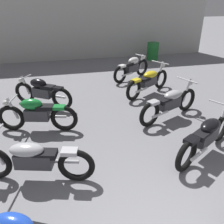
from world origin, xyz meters
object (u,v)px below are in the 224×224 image
Objects in this scene: motorcycle_left_row_2 at (37,114)px; motorcycle_right_row_3 at (149,81)px; motorcycle_right_row_1 at (207,135)px; motorcycle_right_row_2 at (170,103)px; motorcycle_left_row_3 at (42,92)px; motorcycle_right_row_4 at (132,68)px; oil_drum at (153,51)px; motorcycle_left_row_1 at (33,159)px.

motorcycle_left_row_2 is 3.86m from motorcycle_right_row_3.
motorcycle_right_row_1 is 1.67m from motorcycle_right_row_2.
motorcycle_left_row_3 is at bearing -176.77° from motorcycle_right_row_3.
motorcycle_right_row_3 reaches higher than motorcycle_right_row_4.
motorcycle_left_row_2 is 2.28× the size of oil_drum.
oil_drum is at bearing 47.51° from motorcycle_left_row_2.
motorcycle_left_row_1 is 1.05× the size of motorcycle_right_row_2.
motorcycle_left_row_1 reaches higher than motorcycle_right_row_4.
motorcycle_left_row_1 is at bearing -124.15° from motorcycle_right_row_4.
motorcycle_right_row_4 is (3.32, 1.76, 0.00)m from motorcycle_left_row_3.
motorcycle_right_row_2 is 1.17× the size of motorcycle_right_row_4.
motorcycle_right_row_3 reaches higher than motorcycle_left_row_2.
motorcycle_left_row_3 is 0.99× the size of motorcycle_right_row_4.
motorcycle_left_row_3 is 6.82m from oil_drum.
motorcycle_left_row_1 is at bearing -124.86° from oil_drum.
motorcycle_right_row_1 is 1.11× the size of motorcycle_right_row_4.
motorcycle_right_row_2 is (3.35, -1.56, -0.01)m from motorcycle_left_row_3.
motorcycle_right_row_1 is at bearing -89.37° from motorcycle_right_row_4.
motorcycle_right_row_1 is 7.82m from oil_drum.
motorcycle_left_row_1 is at bearing -135.44° from motorcycle_right_row_3.
oil_drum is (1.91, 2.61, -0.03)m from motorcycle_right_row_4.
motorcycle_right_row_4 is at bearing 90.52° from motorcycle_right_row_2.
motorcycle_right_row_4 is at bearing 55.85° from motorcycle_left_row_1.
motorcycle_left_row_3 is at bearing 155.08° from motorcycle_right_row_2.
motorcycle_right_row_1 is (3.47, -1.79, -0.01)m from motorcycle_left_row_2.
motorcycle_right_row_3 is at bearing 88.14° from motorcycle_right_row_2.
motorcycle_left_row_2 is 4.68m from motorcycle_right_row_4.
motorcycle_right_row_4 is (3.39, 4.99, 0.01)m from motorcycle_left_row_1.
motorcycle_left_row_2 is 1.01× the size of motorcycle_right_row_1.
motorcycle_right_row_4 is 2.04× the size of oil_drum.
oil_drum is at bearing 76.31° from motorcycle_right_row_1.
motorcycle_right_row_1 is at bearing 0.02° from motorcycle_left_row_1.
motorcycle_right_row_2 is (-0.02, 1.67, 0.00)m from motorcycle_right_row_1.
motorcycle_right_row_4 is 3.23m from oil_drum.
motorcycle_left_row_1 is 6.03m from motorcycle_right_row_4.
oil_drum is (5.32, 5.81, -0.03)m from motorcycle_left_row_2.
oil_drum is at bearing 66.46° from motorcycle_right_row_3.
motorcycle_right_row_3 is (0.06, 1.75, 0.00)m from motorcycle_right_row_2.
motorcycle_left_row_1 is at bearing -179.98° from motorcycle_right_row_1.
motorcycle_left_row_1 is 2.50× the size of oil_drum.
motorcycle_right_row_2 is 1.07× the size of motorcycle_right_row_3.
motorcycle_right_row_3 reaches higher than oil_drum.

